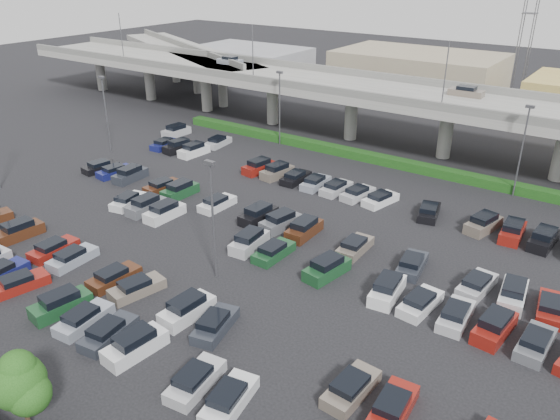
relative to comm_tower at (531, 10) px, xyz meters
name	(u,v)px	position (x,y,z in m)	size (l,w,h in m)	color
ground	(272,240)	(-4.00, -74.00, -15.61)	(280.00, 280.00, 0.00)	black
overpass	(411,100)	(-4.22, -41.99, -8.64)	(150.00, 13.00, 15.80)	gray
on_ramp	(186,53)	(-56.10, -30.95, -8.76)	(50.93, 30.13, 8.80)	gray
hedge	(386,161)	(-4.00, -49.00, -15.06)	(66.00, 1.60, 1.10)	#103A10
tree_row	(2,372)	(-3.30, -100.53, -12.09)	(65.07, 3.66, 5.94)	#332316
parked_cars	(253,247)	(-3.88, -77.14, -14.97)	(63.12, 41.64, 1.67)	#8C92A0
light_poles	(249,163)	(-8.12, -72.00, -9.37)	(66.90, 48.38, 10.30)	#515157
distant_buildings	(553,94)	(8.38, -12.19, -11.87)	(138.00, 24.00, 9.00)	gray
comm_tower	(531,10)	(0.00, 0.00, 0.00)	(2.40, 2.40, 30.00)	#515157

